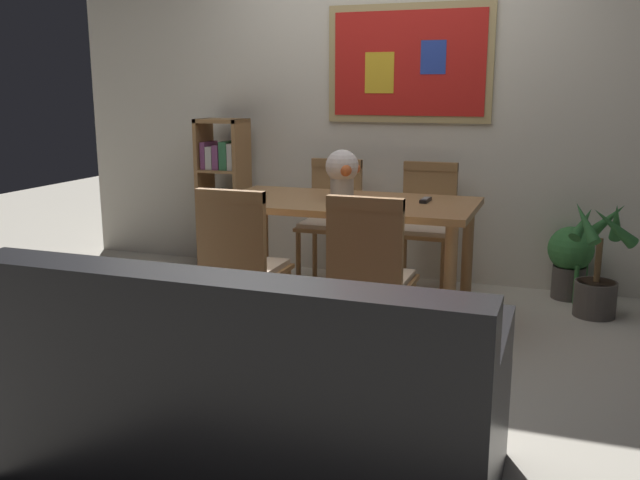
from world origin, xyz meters
name	(u,v)px	position (x,y,z in m)	size (l,w,h in m)	color
ground_plane	(322,337)	(0.00, 0.00, 0.00)	(12.00, 12.00, 0.00)	beige
wall_back_with_painting	(390,103)	(0.00, 1.50, 1.31)	(5.20, 0.14, 2.60)	silver
dining_table	(345,216)	(0.01, 0.39, 0.65)	(1.57, 0.83, 0.75)	#9E7042
dining_chair_near_right	(370,268)	(0.38, -0.35, 0.54)	(0.40, 0.41, 0.91)	#9E7042
dining_chair_near_left	(240,257)	(-0.34, -0.36, 0.54)	(0.40, 0.41, 0.91)	#9E7042
dining_chair_far_left	(332,212)	(-0.32, 1.11, 0.54)	(0.40, 0.41, 0.91)	#9E7042
dining_chair_far_right	(426,217)	(0.37, 1.14, 0.54)	(0.40, 0.41, 0.91)	#9E7042
leather_couch	(245,398)	(0.22, -1.47, 0.31)	(1.80, 0.84, 0.84)	black
bookshelf	(224,201)	(-1.25, 1.22, 0.55)	(0.36, 0.28, 1.19)	#9E7042
potted_ivy	(570,259)	(1.34, 1.29, 0.28)	(0.31, 0.31, 0.51)	#4C4742
potted_palm	(597,271)	(1.50, 0.94, 0.30)	(0.42, 0.43, 0.75)	#4C4742
flower_vase	(342,171)	(-0.02, 0.43, 0.92)	(0.21, 0.21, 0.30)	beige
tv_remote	(426,200)	(0.48, 0.50, 0.76)	(0.05, 0.16, 0.02)	black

